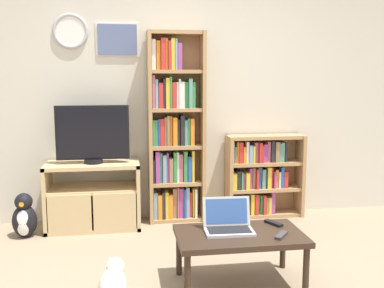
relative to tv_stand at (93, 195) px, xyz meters
name	(u,v)px	position (x,y,z in m)	size (l,w,h in m)	color
wall_back	(173,94)	(0.83, 0.30, 0.98)	(6.36, 0.09, 2.60)	beige
tv_stand	(93,195)	(0.00, 0.00, 0.00)	(0.91, 0.46, 0.65)	tan
television	(93,134)	(0.01, -0.01, 0.61)	(0.70, 0.18, 0.56)	black
bookshelf_tall	(174,132)	(0.82, 0.14, 0.60)	(0.57, 0.26, 1.93)	tan
bookshelf_short	(260,176)	(1.74, 0.14, 0.11)	(0.82, 0.26, 0.88)	tan
coffee_table	(240,239)	(1.11, -1.42, 0.01)	(0.90, 0.54, 0.38)	#332319
laptop	(228,223)	(1.04, -1.35, 0.11)	(0.36, 0.26, 0.23)	#B7BABC
remote_near_laptop	(273,223)	(1.41, -1.27, 0.07)	(0.11, 0.16, 0.02)	black
remote_far_from_laptop	(281,235)	(1.38, -1.53, 0.07)	(0.13, 0.15, 0.02)	#38383A
cat	(113,286)	(0.22, -1.60, -0.18)	(0.24, 0.48, 0.32)	white
penguin_figurine	(24,217)	(-0.62, -0.18, -0.14)	(0.23, 0.20, 0.42)	black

